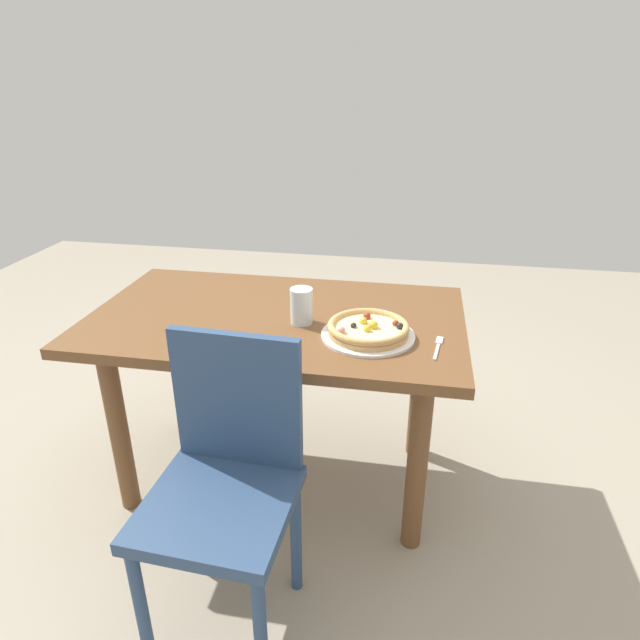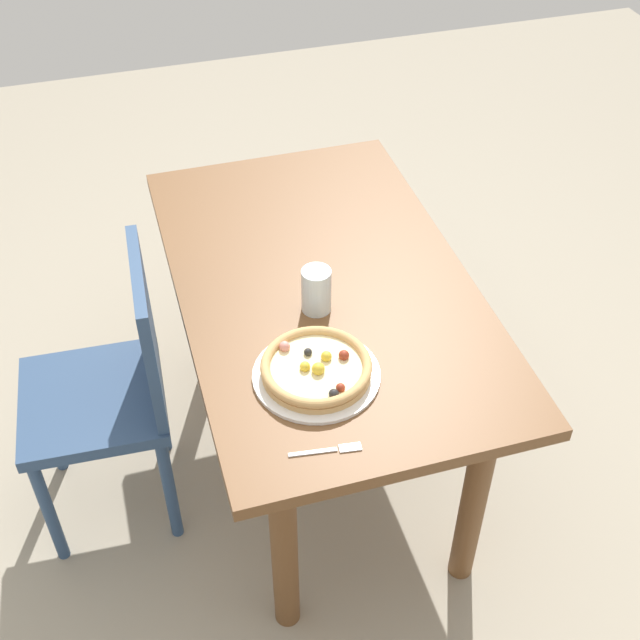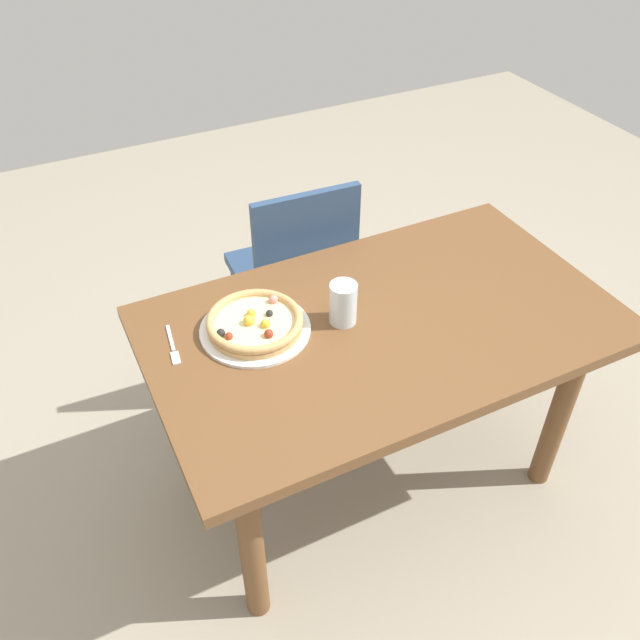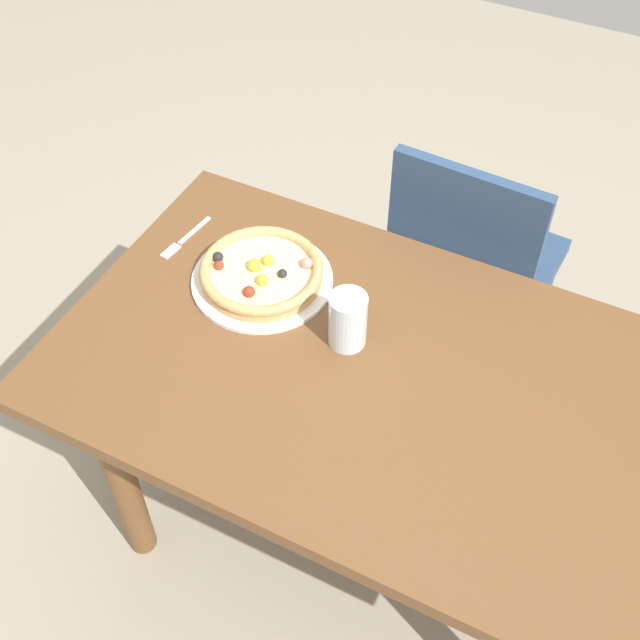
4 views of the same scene
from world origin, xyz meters
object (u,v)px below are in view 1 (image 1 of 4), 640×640
chair_near (226,479)px  drinking_glass (301,306)px  dining_table (277,342)px  plate (368,335)px  fork (438,346)px  pizza (368,328)px

chair_near → drinking_glass: (0.10, 0.56, 0.30)m
drinking_glass → dining_table: bearing=154.5°
chair_near → plate: 0.65m
plate → fork: plate is taller
plate → pizza: (0.00, 0.00, 0.03)m
fork → drinking_glass: (-0.47, 0.10, 0.06)m
pizza → drinking_glass: 0.25m
chair_near → plate: bearing=-122.0°
plate → fork: bearing=-7.7°
chair_near → fork: bearing=-138.2°
chair_near → drinking_glass: 0.64m
pizza → dining_table: bearing=160.9°
plate → drinking_glass: (-0.24, 0.07, 0.06)m
pizza → fork: pizza is taller
chair_near → fork: size_ratio=5.42×
plate → pizza: pizza is taller
plate → pizza: bearing=68.9°
dining_table → drinking_glass: bearing=-25.5°
chair_near → dining_table: bearing=-86.7°
drinking_glass → pizza: bearing=-16.1°
chair_near → fork: 0.77m
dining_table → drinking_glass: 0.21m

